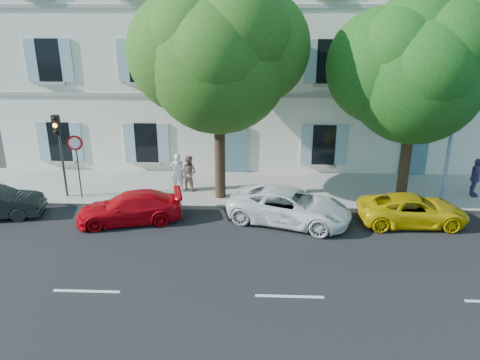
{
  "coord_description": "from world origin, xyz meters",
  "views": [
    {
      "loc": [
        -0.92,
        -15.66,
        7.84
      ],
      "look_at": [
        -1.71,
        2.0,
        1.4
      ],
      "focal_mm": 35.0,
      "sensor_mm": 36.0,
      "label": 1
    }
  ],
  "objects_px": {
    "tree_right": "(416,76)",
    "pedestrian_b": "(189,173)",
    "street_lamp": "(457,107)",
    "car_red_coupe": "(130,208)",
    "car_yellow_supercar": "(413,210)",
    "pedestrian_c": "(475,178)",
    "traffic_light": "(59,139)",
    "pedestrian_a": "(177,172)",
    "tree_left": "(218,62)",
    "car_white_coupe": "(290,206)",
    "road_sign": "(76,153)"
  },
  "relations": [
    {
      "from": "tree_left",
      "to": "road_sign",
      "type": "xyz_separation_m",
      "value": [
        -6.05,
        -0.35,
        -3.76
      ]
    },
    {
      "from": "tree_left",
      "to": "tree_right",
      "type": "xyz_separation_m",
      "value": [
        7.7,
        -0.25,
        -0.48
      ]
    },
    {
      "from": "pedestrian_a",
      "to": "pedestrian_c",
      "type": "distance_m",
      "value": 13.06
    },
    {
      "from": "car_red_coupe",
      "to": "car_white_coupe",
      "type": "xyz_separation_m",
      "value": [
        6.23,
        0.25,
        0.07
      ]
    },
    {
      "from": "car_red_coupe",
      "to": "tree_right",
      "type": "distance_m",
      "value": 12.25
    },
    {
      "from": "car_red_coupe",
      "to": "tree_left",
      "type": "height_order",
      "value": "tree_left"
    },
    {
      "from": "car_yellow_supercar",
      "to": "pedestrian_b",
      "type": "relative_size",
      "value": 2.56
    },
    {
      "from": "car_white_coupe",
      "to": "street_lamp",
      "type": "bearing_deg",
      "value": -60.1
    },
    {
      "from": "pedestrian_a",
      "to": "street_lamp",
      "type": "bearing_deg",
      "value": 155.32
    },
    {
      "from": "street_lamp",
      "to": "pedestrian_b",
      "type": "bearing_deg",
      "value": 171.94
    },
    {
      "from": "car_red_coupe",
      "to": "pedestrian_c",
      "type": "distance_m",
      "value": 14.72
    },
    {
      "from": "car_yellow_supercar",
      "to": "pedestrian_b",
      "type": "distance_m",
      "value": 9.57
    },
    {
      "from": "street_lamp",
      "to": "car_red_coupe",
      "type": "bearing_deg",
      "value": -172.43
    },
    {
      "from": "tree_right",
      "to": "pedestrian_b",
      "type": "bearing_deg",
      "value": 173.48
    },
    {
      "from": "car_yellow_supercar",
      "to": "pedestrian_c",
      "type": "bearing_deg",
      "value": -54.11
    },
    {
      "from": "traffic_light",
      "to": "pedestrian_c",
      "type": "relative_size",
      "value": 2.13
    },
    {
      "from": "car_white_coupe",
      "to": "pedestrian_c",
      "type": "xyz_separation_m",
      "value": [
        8.18,
        2.73,
        0.34
      ]
    },
    {
      "from": "road_sign",
      "to": "pedestrian_c",
      "type": "bearing_deg",
      "value": 3.15
    },
    {
      "from": "tree_left",
      "to": "tree_right",
      "type": "bearing_deg",
      "value": -1.85
    },
    {
      "from": "car_red_coupe",
      "to": "road_sign",
      "type": "height_order",
      "value": "road_sign"
    },
    {
      "from": "pedestrian_a",
      "to": "car_yellow_supercar",
      "type": "bearing_deg",
      "value": 146.42
    },
    {
      "from": "tree_right",
      "to": "street_lamp",
      "type": "xyz_separation_m",
      "value": [
        1.57,
        -0.47,
        -1.12
      ]
    },
    {
      "from": "car_white_coupe",
      "to": "car_yellow_supercar",
      "type": "xyz_separation_m",
      "value": [
        4.75,
        0.07,
        -0.09
      ]
    },
    {
      "from": "pedestrian_a",
      "to": "pedestrian_c",
      "type": "bearing_deg",
      "value": 162.06
    },
    {
      "from": "car_yellow_supercar",
      "to": "tree_right",
      "type": "relative_size",
      "value": 0.5
    },
    {
      "from": "traffic_light",
      "to": "pedestrian_b",
      "type": "relative_size",
      "value": 2.25
    },
    {
      "from": "car_white_coupe",
      "to": "pedestrian_c",
      "type": "relative_size",
      "value": 2.79
    },
    {
      "from": "street_lamp",
      "to": "tree_left",
      "type": "bearing_deg",
      "value": 175.55
    },
    {
      "from": "car_white_coupe",
      "to": "pedestrian_b",
      "type": "height_order",
      "value": "pedestrian_b"
    },
    {
      "from": "car_red_coupe",
      "to": "pedestrian_b",
      "type": "bearing_deg",
      "value": 136.12
    },
    {
      "from": "traffic_light",
      "to": "pedestrian_c",
      "type": "height_order",
      "value": "traffic_light"
    },
    {
      "from": "car_white_coupe",
      "to": "traffic_light",
      "type": "distance_m",
      "value": 10.02
    },
    {
      "from": "pedestrian_b",
      "to": "tree_right",
      "type": "bearing_deg",
      "value": -161.13
    },
    {
      "from": "tree_left",
      "to": "pedestrian_b",
      "type": "bearing_deg",
      "value": 151.64
    },
    {
      "from": "car_white_coupe",
      "to": "car_yellow_supercar",
      "type": "bearing_deg",
      "value": -71.82
    },
    {
      "from": "car_red_coupe",
      "to": "pedestrian_b",
      "type": "relative_size",
      "value": 2.51
    },
    {
      "from": "car_yellow_supercar",
      "to": "road_sign",
      "type": "xyz_separation_m",
      "value": [
        -13.68,
        1.72,
        1.58
      ]
    },
    {
      "from": "car_white_coupe",
      "to": "car_yellow_supercar",
      "type": "distance_m",
      "value": 4.75
    },
    {
      "from": "pedestrian_a",
      "to": "pedestrian_b",
      "type": "bearing_deg",
      "value": 167.86
    },
    {
      "from": "tree_left",
      "to": "road_sign",
      "type": "relative_size",
      "value": 3.22
    },
    {
      "from": "car_yellow_supercar",
      "to": "pedestrian_c",
      "type": "height_order",
      "value": "pedestrian_c"
    },
    {
      "from": "tree_right",
      "to": "pedestrian_b",
      "type": "distance_m",
      "value": 10.27
    },
    {
      "from": "pedestrian_b",
      "to": "pedestrian_c",
      "type": "relative_size",
      "value": 0.95
    },
    {
      "from": "car_white_coupe",
      "to": "tree_left",
      "type": "xyz_separation_m",
      "value": [
        -2.89,
        2.15,
        5.26
      ]
    },
    {
      "from": "tree_right",
      "to": "road_sign",
      "type": "relative_size",
      "value": 2.96
    },
    {
      "from": "car_yellow_supercar",
      "to": "road_sign",
      "type": "relative_size",
      "value": 1.49
    },
    {
      "from": "tree_right",
      "to": "tree_left",
      "type": "bearing_deg",
      "value": 178.15
    },
    {
      "from": "traffic_light",
      "to": "street_lamp",
      "type": "relative_size",
      "value": 0.49
    },
    {
      "from": "car_red_coupe",
      "to": "traffic_light",
      "type": "bearing_deg",
      "value": -135.01
    },
    {
      "from": "tree_left",
      "to": "tree_right",
      "type": "distance_m",
      "value": 7.72
    }
  ]
}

